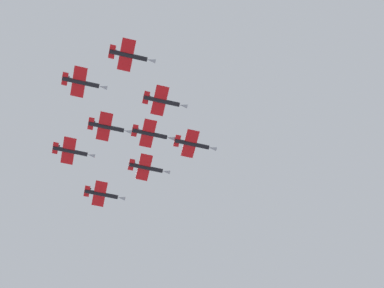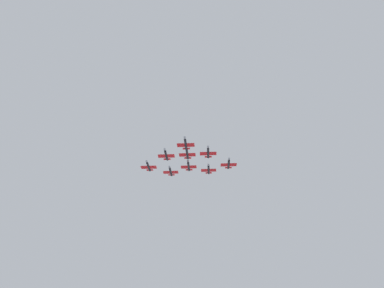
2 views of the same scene
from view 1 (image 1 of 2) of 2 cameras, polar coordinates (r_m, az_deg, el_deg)
jet_lead at (r=176.44m, az=0.09°, el=-0.02°), size 10.27×13.23×2.80m
jet_port_inner at (r=182.11m, az=-4.50°, el=-2.37°), size 10.27×13.23×2.80m
jet_starboard_inner at (r=170.04m, az=-2.93°, el=4.27°), size 10.27×13.23×2.80m
jet_port_outer at (r=176.24m, az=-4.12°, el=1.01°), size 10.27×13.23×2.80m
jet_starboard_outer at (r=187.20m, az=-8.90°, el=-4.95°), size 10.27×13.23×2.80m
jet_center_rear at (r=164.25m, az=-6.23°, el=8.73°), size 10.27×13.23×2.80m
jet_port_trail at (r=174.96m, az=-8.41°, el=1.68°), size 10.27×13.23×2.80m
jet_starboard_trail at (r=183.26m, az=-11.91°, el=-0.71°), size 10.27×13.23×2.80m
jet_tail_end at (r=171.34m, az=-10.89°, el=6.02°), size 10.27×13.23×2.80m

